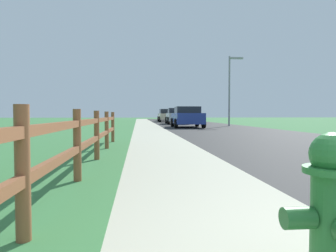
{
  "coord_description": "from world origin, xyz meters",
  "views": [
    {
      "loc": [
        -1.74,
        -0.98,
        0.95
      ],
      "look_at": [
        -0.87,
        7.75,
        0.61
      ],
      "focal_mm": 32.66,
      "sensor_mm": 36.0,
      "label": 1
    }
  ],
  "objects": [
    {
      "name": "ground_plane",
      "position": [
        0.0,
        25.0,
        0.0
      ],
      "size": [
        120.0,
        120.0,
        0.0
      ],
      "primitive_type": "plane",
      "color": "#3A773F"
    },
    {
      "name": "road_asphalt",
      "position": [
        3.5,
        27.0,
        0.0
      ],
      "size": [
        7.0,
        66.0,
        0.01
      ],
      "primitive_type": "cube",
      "color": "#2D2D2D",
      "rests_on": "ground"
    },
    {
      "name": "curb_concrete",
      "position": [
        -3.0,
        27.0,
        0.0
      ],
      "size": [
        6.0,
        66.0,
        0.01
      ],
      "primitive_type": "cube",
      "color": "#B8B69D",
      "rests_on": "ground"
    },
    {
      "name": "grass_verge",
      "position": [
        -4.5,
        27.0,
        0.01
      ],
      "size": [
        5.0,
        66.0,
        0.0
      ],
      "primitive_type": "cube",
      "color": "#3A773F",
      "rests_on": "ground"
    },
    {
      "name": "fire_hydrant",
      "position": [
        -0.7,
        0.54,
        0.43
      ],
      "size": [
        0.54,
        0.47,
        0.85
      ],
      "color": "#287233",
      "rests_on": "ground"
    },
    {
      "name": "rail_fence",
      "position": [
        -2.59,
        4.41,
        0.59
      ],
      "size": [
        0.11,
        10.32,
        1.02
      ],
      "color": "brown",
      "rests_on": "ground"
    },
    {
      "name": "parked_suv_blue",
      "position": [
        1.81,
        20.79,
        0.75
      ],
      "size": [
        2.18,
        4.24,
        1.49
      ],
      "color": "navy",
      "rests_on": "ground"
    },
    {
      "name": "parked_car_silver",
      "position": [
        2.09,
        28.54,
        0.78
      ],
      "size": [
        2.25,
        4.58,
        1.54
      ],
      "color": "#B7BABF",
      "rests_on": "ground"
    },
    {
      "name": "parked_car_beige",
      "position": [
        1.88,
        37.18,
        0.8
      ],
      "size": [
        2.14,
        4.61,
        1.6
      ],
      "color": "#C6B793",
      "rests_on": "ground"
    },
    {
      "name": "parked_car_black",
      "position": [
        2.54,
        46.07,
        0.77
      ],
      "size": [
        2.17,
        4.28,
        1.53
      ],
      "color": "black",
      "rests_on": "ground"
    },
    {
      "name": "street_lamp",
      "position": [
        5.68,
        22.91,
        3.37
      ],
      "size": [
        1.17,
        0.2,
        5.58
      ],
      "color": "gray",
      "rests_on": "ground"
    }
  ]
}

